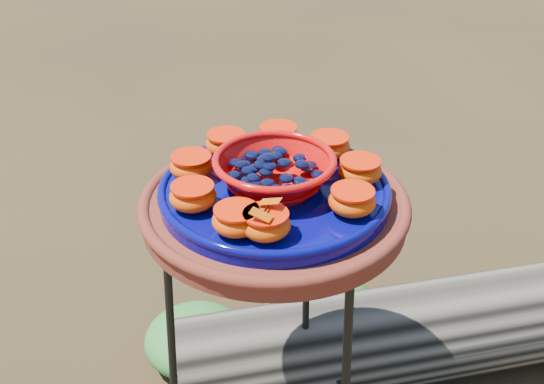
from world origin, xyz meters
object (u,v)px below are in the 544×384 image
(red_bowl, at_px, (274,173))
(driftwood_log, at_px, (444,328))
(terracotta_saucer, at_px, (274,209))
(cobalt_plate, at_px, (274,193))
(plant_stand, at_px, (274,359))

(red_bowl, relative_size, driftwood_log, 0.14)
(terracotta_saucer, relative_size, cobalt_plate, 1.17)
(terracotta_saucer, height_order, driftwood_log, terracotta_saucer)
(plant_stand, bearing_deg, cobalt_plate, 0.00)
(plant_stand, xyz_separation_m, red_bowl, (0.00, 0.00, 0.44))
(red_bowl, bearing_deg, terracotta_saucer, 0.00)
(terracotta_saucer, xyz_separation_m, red_bowl, (0.00, 0.00, 0.07))
(terracotta_saucer, bearing_deg, cobalt_plate, 0.00)
(plant_stand, relative_size, red_bowl, 3.47)
(terracotta_saucer, height_order, cobalt_plate, cobalt_plate)
(terracotta_saucer, height_order, red_bowl, red_bowl)
(terracotta_saucer, distance_m, driftwood_log, 0.81)
(terracotta_saucer, bearing_deg, driftwood_log, 56.99)
(terracotta_saucer, bearing_deg, plant_stand, 0.00)
(plant_stand, xyz_separation_m, driftwood_log, (0.30, 0.47, -0.22))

